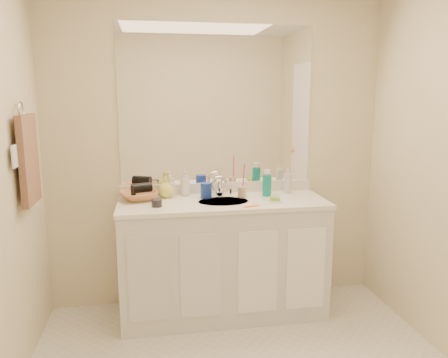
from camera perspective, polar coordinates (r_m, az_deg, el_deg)
wall_back at (r=3.40m, az=-0.93°, el=3.51°), size 2.60×0.02×2.40m
wall_front at (r=1.00m, az=23.62°, el=-16.28°), size 2.60×0.02×2.40m
vanity_cabinet at (r=3.34m, az=-0.15°, el=-10.43°), size 1.50×0.55×0.85m
countertop at (r=3.20m, az=-0.15°, el=-3.08°), size 1.52×0.57×0.03m
backsplash at (r=3.44m, az=-0.88°, el=-1.15°), size 1.52×0.03×0.08m
sink_basin at (r=3.18m, az=-0.09°, el=-3.12°), size 0.37×0.37×0.02m
faucet at (r=3.34m, az=-0.61°, el=-1.26°), size 0.02×0.02×0.11m
mirror at (r=3.37m, az=-0.93°, el=9.57°), size 1.48×0.01×1.20m
blue_mug at (r=3.27m, az=-2.35°, el=-1.49°), size 0.10×0.10×0.12m
tan_cup at (r=3.28m, az=2.38°, el=-1.71°), size 0.08×0.08×0.08m
toothbrush at (r=3.26m, az=2.57°, el=0.15°), size 0.02×0.04×0.21m
mouthwash_bottle at (r=3.35m, az=5.62°, el=-0.82°), size 0.07×0.07×0.16m
clear_pump_bottle at (r=3.45m, az=8.31°, el=-0.59°), size 0.07×0.07×0.15m
soap_dish at (r=3.17m, az=6.66°, el=-2.92°), size 0.11×0.09×0.01m
green_soap at (r=3.16m, az=6.67°, el=-2.59°), size 0.08×0.07×0.02m
orange_comb at (r=3.03m, az=3.62°, el=-3.55°), size 0.12×0.06×0.01m
dark_jar at (r=3.05m, az=-8.77°, el=-3.13°), size 0.09×0.09×0.05m
soap_bottle_white at (r=3.35m, az=-5.05°, el=-0.60°), size 0.08×0.08×0.19m
soap_bottle_cream at (r=3.32m, az=-7.11°, el=-0.96°), size 0.08×0.08×0.16m
soap_bottle_yellow at (r=3.31m, az=-7.57°, el=-1.03°), size 0.15×0.15×0.16m
wicker_basket at (r=3.27m, az=-11.03°, el=-2.12°), size 0.33×0.33×0.07m
hair_dryer at (r=3.26m, az=-10.71°, el=-1.13°), size 0.16×0.12×0.07m
towel_ring at (r=2.91m, az=-24.99°, el=8.13°), size 0.01×0.11×0.11m
hand_towel at (r=2.93m, az=-24.14°, el=2.31°), size 0.04×0.32×0.55m
switch_plate at (r=2.74m, az=-25.68°, el=2.69°), size 0.01×0.08×0.13m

